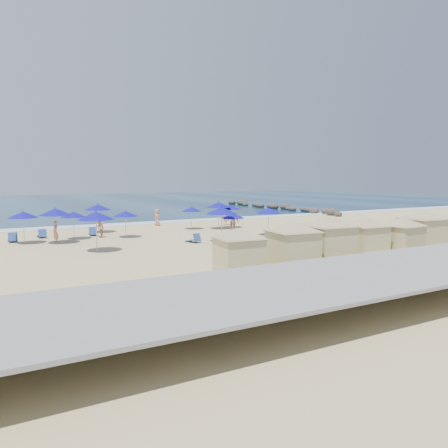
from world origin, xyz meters
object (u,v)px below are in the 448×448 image
Objects in this scene: trash_bin at (225,244)px; umbrella_7 at (191,209)px; umbrella_2 at (73,214)px; cabana_4 at (402,233)px; cabana_3 at (365,233)px; umbrella_9 at (219,205)px; cabana_2 at (328,235)px; beachgoer_4 at (157,217)px; umbrella_10 at (230,207)px; umbrella_1 at (55,212)px; cabana_1 at (293,240)px; cabana_5 at (423,226)px; beachgoer_3 at (225,216)px; rock_jetty at (278,207)px; umbrella_8 at (232,216)px; umbrella_4 at (98,207)px; umbrella_6 at (222,211)px; umbrella_5 at (125,214)px; cabana_0 at (239,247)px; umbrella_0 at (23,215)px; umbrella_11 at (269,211)px; beachgoer_2 at (233,222)px; beachgoer_1 at (100,227)px; umbrella_3 at (96,216)px; beachgoer_0 at (55,232)px.

umbrella_7 reaches higher than trash_bin.
cabana_4 is at bearing -48.74° from umbrella_2.
cabana_3 is 17.00m from umbrella_9.
beachgoer_4 is (-1.08, 22.44, -0.86)m from cabana_2.
umbrella_7 reaches higher than beachgoer_4.
umbrella_1 is at bearing -171.50° from umbrella_10.
cabana_1 is at bearing -110.63° from umbrella_10.
beachgoer_3 is at bearing 99.49° from cabana_5.
umbrella_8 is (-21.14, -23.16, 1.42)m from rock_jetty.
umbrella_4 is 1.21× the size of umbrella_8.
umbrella_4 is 11.73m from umbrella_6.
umbrella_9 is (8.97, 1.43, 0.34)m from umbrella_5.
cabana_0 reaches higher than umbrella_2.
trash_bin is at bearing 146.56° from cabana_5.
cabana_1 is 19.72m from umbrella_0.
umbrella_8 is 6.58m from umbrella_9.
umbrella_11 is (11.53, -8.46, -0.15)m from umbrella_4.
cabana_1 is at bearing -174.10° from cabana_3.
beachgoer_2 is (4.44, 6.67, 0.54)m from trash_bin.
cabana_5 is at bearing -55.59° from umbrella_8.
umbrella_2 reaches higher than trash_bin.
beachgoer_4 is (1.09, 15.27, 0.42)m from trash_bin.
umbrella_5 is (-27.94, -18.39, 1.50)m from rock_jetty.
rock_jetty is 33.04m from umbrella_6.
umbrella_11 is 1.43× the size of beachgoer_1.
umbrella_3 is 1.13× the size of umbrella_11.
umbrella_9 is at bearing 97.31° from beachgoer_1.
umbrella_4 is (-4.77, 20.21, 0.56)m from cabana_1.
beachgoer_3 is at bearing 111.57° from beachgoer_2.
beachgoer_0 is 13.67m from beachgoer_2.
cabana_1 is at bearing -56.84° from umbrella_0.
cabana_4 reaches higher than umbrella_5.
umbrella_10 is (10.33, 1.71, 0.06)m from umbrella_5.
cabana_3 reaches higher than umbrella_1.
umbrella_2 reaches higher than umbrella_7.
umbrella_6 is at bearing 131.69° from cabana_5.
cabana_5 is at bearing -48.31° from umbrella_6.
umbrella_11 reaches higher than umbrella_7.
cabana_3 is at bearing -46.10° from umbrella_1.
cabana_5 is 2.57× the size of beachgoer_3.
umbrella_4 is at bearing 173.75° from beachgoer_1.
cabana_4 is at bearing -17.27° from cabana_3.
cabana_3 reaches higher than umbrella_3.
umbrella_6 is 1.14× the size of umbrella_11.
umbrella_11 is (6.44, 4.40, 1.61)m from trash_bin.
beachgoer_3 reaches higher than beachgoer_1.
umbrella_8 is 1.15× the size of beachgoer_3.
beachgoer_0 is (-10.60, 5.04, -1.48)m from umbrella_6.
cabana_0 is 16.46m from beachgoer_0.
cabana_5 is 2.13× the size of umbrella_2.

